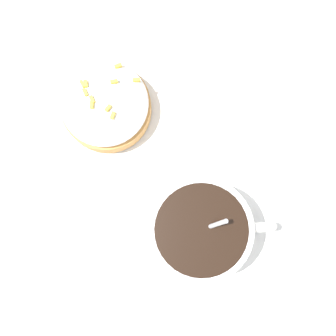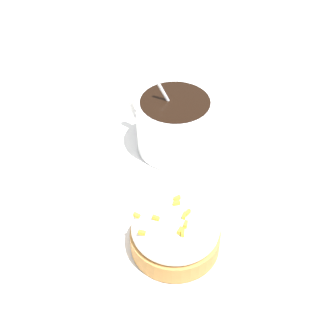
{
  "view_description": "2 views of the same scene",
  "coord_description": "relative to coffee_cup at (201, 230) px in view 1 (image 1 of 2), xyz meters",
  "views": [
    {
      "loc": [
        0.06,
        -0.01,
        0.49
      ],
      "look_at": [
        0.01,
        0.02,
        0.04
      ],
      "focal_mm": 50.0,
      "sensor_mm": 36.0,
      "label": 1
    },
    {
      "loc": [
        -0.37,
        -0.02,
        0.4
      ],
      "look_at": [
        0.0,
        0.01,
        0.04
      ],
      "focal_mm": 50.0,
      "sensor_mm": 36.0,
      "label": 2
    }
  ],
  "objects": [
    {
      "name": "ground_plane",
      "position": [
        -0.08,
        -0.01,
        -0.04
      ],
      "size": [
        3.0,
        3.0,
        0.0
      ],
      "primitive_type": "plane",
      "color": "#C6B793"
    },
    {
      "name": "paper_napkin",
      "position": [
        -0.08,
        -0.01,
        -0.04
      ],
      "size": [
        0.32,
        0.31,
        0.0
      ],
      "color": "white",
      "rests_on": "ground_plane"
    },
    {
      "name": "coffee_cup",
      "position": [
        0.0,
        0.0,
        0.0
      ],
      "size": [
        0.09,
        0.11,
        0.09
      ],
      "color": "white",
      "rests_on": "paper_napkin"
    },
    {
      "name": "frosted_pastry",
      "position": [
        -0.16,
        -0.01,
        -0.02
      ],
      "size": [
        0.09,
        0.09,
        0.05
      ],
      "color": "#C18442",
      "rests_on": "paper_napkin"
    }
  ]
}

